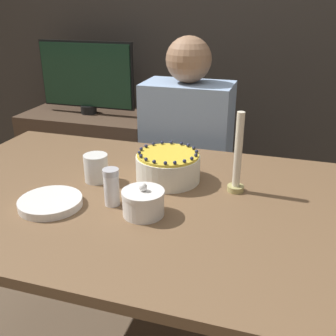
% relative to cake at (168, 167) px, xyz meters
% --- Properties ---
extents(wall_behind, '(8.00, 0.05, 2.60)m').
position_rel_cake_xyz_m(wall_behind, '(0.02, 1.26, 0.50)').
color(wall_behind, '#38332D').
rests_on(wall_behind, ground_plane).
extents(dining_table, '(1.62, 0.92, 0.75)m').
position_rel_cake_xyz_m(dining_table, '(0.02, -0.14, -0.15)').
color(dining_table, brown).
rests_on(dining_table, ground_plane).
extents(cake, '(0.22, 0.22, 0.11)m').
position_rel_cake_xyz_m(cake, '(0.00, 0.00, 0.00)').
color(cake, white).
rests_on(cake, dining_table).
extents(sugar_bowl, '(0.12, 0.12, 0.10)m').
position_rel_cake_xyz_m(sugar_bowl, '(0.00, -0.24, -0.01)').
color(sugar_bowl, white).
rests_on(sugar_bowl, dining_table).
extents(sugar_shaker, '(0.05, 0.05, 0.11)m').
position_rel_cake_xyz_m(sugar_shaker, '(-0.11, -0.22, 0.01)').
color(sugar_shaker, white).
rests_on(sugar_shaker, dining_table).
extents(plate_stack, '(0.19, 0.19, 0.02)m').
position_rel_cake_xyz_m(plate_stack, '(-0.28, -0.28, -0.04)').
color(plate_stack, white).
rests_on(plate_stack, dining_table).
extents(candle, '(0.05, 0.05, 0.26)m').
position_rel_cake_xyz_m(candle, '(0.23, -0.02, 0.06)').
color(candle, tan).
rests_on(candle, dining_table).
extents(cup, '(0.08, 0.08, 0.09)m').
position_rel_cake_xyz_m(cup, '(-0.23, -0.08, -0.00)').
color(cup, white).
rests_on(cup, dining_table).
extents(person_man_blue_shirt, '(0.40, 0.34, 1.18)m').
position_rel_cake_xyz_m(person_man_blue_shirt, '(-0.07, 0.53, -0.29)').
color(person_man_blue_shirt, '#2D2D38').
rests_on(person_man_blue_shirt, ground_plane).
extents(side_cabinet, '(0.82, 0.45, 0.66)m').
position_rel_cake_xyz_m(side_cabinet, '(-0.83, 1.00, -0.47)').
color(side_cabinet, '#4C3828').
rests_on(side_cabinet, ground_plane).
extents(tv_monitor, '(0.61, 0.10, 0.44)m').
position_rel_cake_xyz_m(tv_monitor, '(-0.83, 1.00, 0.09)').
color(tv_monitor, black).
rests_on(tv_monitor, side_cabinet).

